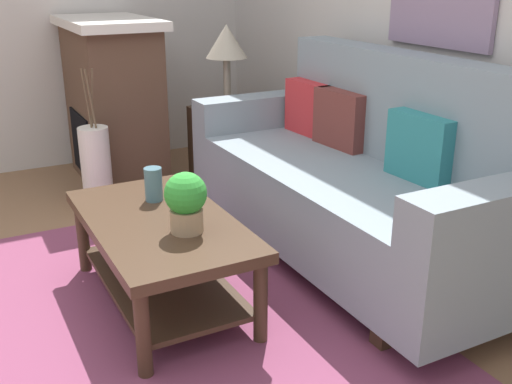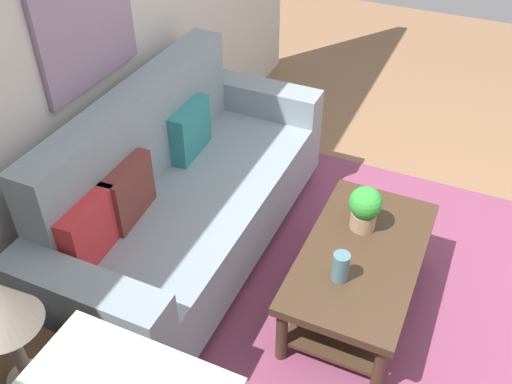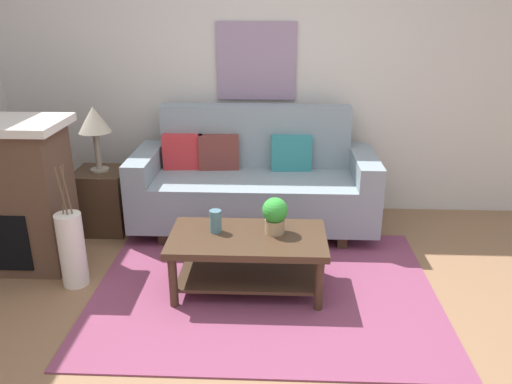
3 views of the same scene
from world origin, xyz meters
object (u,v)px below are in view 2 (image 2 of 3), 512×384
Objects in this scene: coffee_table at (360,267)px; throw_pillow_teal at (189,130)px; couch at (183,198)px; tabletop_vase at (341,267)px; potted_plant_tabletop at (365,207)px; framed_painting at (85,17)px; throw_pillow_crimson at (88,230)px; throw_pillow_maroon at (127,191)px.

throw_pillow_teal is at bearing 74.95° from coffee_table.
tabletop_vase is at bearing -102.49° from couch.
potted_plant_tabletop is 1.73m from framed_painting.
throw_pillow_crimson is 1.24m from tabletop_vase.
coffee_table is at bearing -89.85° from couch.
throw_pillow_crimson reaches higher than coffee_table.
throw_pillow_crimson is 2.22× the size of tabletop_vase.
couch is 5.88× the size of throw_pillow_maroon.
throw_pillow_teal is at bearing 64.30° from tabletop_vase.
couch is at bearing -90.00° from framed_painting.
coffee_table is 4.20× the size of potted_plant_tabletop.
throw_pillow_maroon is (0.33, 0.00, 0.00)m from throw_pillow_crimson.
coffee_table is 6.77× the size of tabletop_vase.
framed_painting is at bearing 90.00° from couch.
couch is 1.05m from potted_plant_tabletop.
potted_plant_tabletop is (0.84, -1.15, -0.11)m from throw_pillow_crimson.
throw_pillow_maroon is at bearing 94.97° from tabletop_vase.
throw_pillow_teal is 1.37× the size of potted_plant_tabletop.
throw_pillow_maroon is (-0.33, 0.13, 0.25)m from couch.
throw_pillow_teal is at bearing 0.00° from throw_pillow_crimson.
throw_pillow_crimson is at bearing 110.36° from tabletop_vase.
throw_pillow_crimson is 1.06m from framed_painting.
throw_pillow_teal is at bearing 83.26° from potted_plant_tabletop.
couch is at bearing -158.81° from throw_pillow_teal.
framed_painting is (0.23, 1.49, 0.93)m from tabletop_vase.
couch is at bearing 77.51° from tabletop_vase.
potted_plant_tabletop is at bearing -96.74° from throw_pillow_teal.
throw_pillow_teal reaches higher than coffee_table.
tabletop_vase is at bearing -179.64° from potted_plant_tabletop.
tabletop_vase is 0.62× the size of potted_plant_tabletop.
framed_painting reaches higher than coffee_table.
framed_painting is (-0.00, 1.54, 1.13)m from coffee_table.
couch reaches higher than tabletop_vase.
throw_pillow_crimson and throw_pillow_maroon have the same top height.
framed_painting is at bearing 97.32° from potted_plant_tabletop.
couch reaches higher than throw_pillow_teal.
throw_pillow_teal is at bearing 0.00° from throw_pillow_maroon.
coffee_table is (-0.32, -1.20, -0.37)m from throw_pillow_teal.
tabletop_vase is (-0.55, -1.15, -0.17)m from throw_pillow_teal.
potted_plant_tabletop is at bearing -82.68° from framed_painting.
couch is 1.11m from framed_painting.
couch reaches higher than potted_plant_tabletop.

